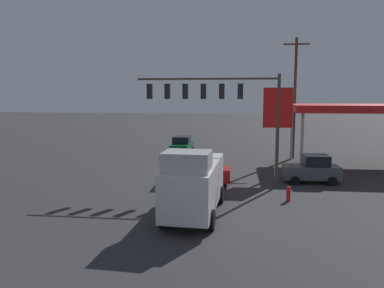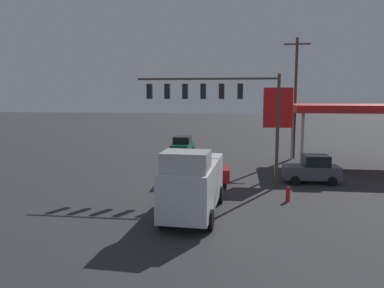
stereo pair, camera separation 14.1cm
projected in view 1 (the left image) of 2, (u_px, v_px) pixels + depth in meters
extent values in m
plane|color=#2D2D30|center=(188.00, 184.00, 26.00)|extent=(200.00, 200.00, 0.00)
cylinder|color=#473828|center=(278.00, 132.00, 24.38)|extent=(0.20, 0.20, 7.47)
cylinder|color=#473828|center=(207.00, 79.00, 24.50)|extent=(9.29, 0.14, 0.14)
cube|color=black|center=(240.00, 91.00, 24.34)|extent=(0.36, 0.28, 1.00)
sphere|color=#FF4141|center=(240.00, 87.00, 24.49)|extent=(0.22, 0.22, 0.22)
sphere|color=#392305|center=(240.00, 91.00, 24.52)|extent=(0.22, 0.22, 0.22)
sphere|color=black|center=(240.00, 96.00, 24.56)|extent=(0.22, 0.22, 0.22)
cube|color=black|center=(222.00, 91.00, 24.49)|extent=(0.36, 0.28, 1.00)
sphere|color=#FF4141|center=(222.00, 87.00, 24.63)|extent=(0.22, 0.22, 0.22)
sphere|color=#392305|center=(222.00, 91.00, 24.67)|extent=(0.22, 0.22, 0.22)
sphere|color=black|center=(222.00, 96.00, 24.71)|extent=(0.22, 0.22, 0.22)
cube|color=black|center=(203.00, 91.00, 24.64)|extent=(0.36, 0.28, 1.00)
sphere|color=#FF4141|center=(204.00, 87.00, 24.78)|extent=(0.22, 0.22, 0.22)
sphere|color=#392305|center=(204.00, 91.00, 24.82)|extent=(0.22, 0.22, 0.22)
sphere|color=black|center=(204.00, 96.00, 24.86)|extent=(0.22, 0.22, 0.22)
cube|color=black|center=(185.00, 91.00, 24.78)|extent=(0.36, 0.28, 1.00)
sphere|color=#FF4141|center=(186.00, 87.00, 24.93)|extent=(0.22, 0.22, 0.22)
sphere|color=#392305|center=(186.00, 91.00, 24.97)|extent=(0.22, 0.22, 0.22)
sphere|color=black|center=(186.00, 96.00, 25.00)|extent=(0.22, 0.22, 0.22)
cube|color=black|center=(167.00, 91.00, 24.93)|extent=(0.36, 0.28, 1.00)
sphere|color=#FF4141|center=(168.00, 87.00, 25.07)|extent=(0.22, 0.22, 0.22)
sphere|color=#392305|center=(168.00, 91.00, 25.11)|extent=(0.22, 0.22, 0.22)
sphere|color=black|center=(168.00, 96.00, 25.15)|extent=(0.22, 0.22, 0.22)
cube|color=black|center=(150.00, 91.00, 25.08)|extent=(0.36, 0.28, 1.00)
sphere|color=#FF4141|center=(150.00, 87.00, 25.22)|extent=(0.22, 0.22, 0.22)
sphere|color=#392305|center=(150.00, 91.00, 25.26)|extent=(0.22, 0.22, 0.22)
sphere|color=black|center=(150.00, 96.00, 25.30)|extent=(0.22, 0.22, 0.22)
cylinder|color=#473828|center=(295.00, 99.00, 35.67)|extent=(0.26, 0.26, 11.44)
cube|color=#473828|center=(297.00, 44.00, 35.01)|extent=(2.40, 0.14, 0.14)
cube|color=red|center=(354.00, 108.00, 31.66)|extent=(10.59, 7.02, 0.60)
cube|color=red|center=(343.00, 107.00, 35.14)|extent=(10.59, 0.06, 0.36)
cylinder|color=#B7B7BC|center=(292.00, 135.00, 35.45)|extent=(0.24, 0.24, 4.71)
cylinder|color=#B7B7BC|center=(302.00, 143.00, 29.72)|extent=(0.24, 0.24, 4.71)
cylinder|color=#B7B7BC|center=(277.00, 133.00, 27.81)|extent=(0.24, 0.24, 6.65)
cube|color=red|center=(278.00, 108.00, 27.57)|extent=(2.13, 0.24, 2.94)
cube|color=black|center=(278.00, 108.00, 27.69)|extent=(1.49, 0.04, 1.03)
cube|color=silver|center=(195.00, 184.00, 19.21)|extent=(2.64, 6.91, 2.20)
cube|color=#BABABC|center=(187.00, 161.00, 16.96)|extent=(2.20, 1.91, 0.90)
cylinder|color=black|center=(212.00, 220.00, 16.99)|extent=(0.27, 0.97, 0.96)
cylinder|color=black|center=(162.00, 217.00, 17.39)|extent=(0.27, 0.97, 0.96)
cylinder|color=black|center=(221.00, 195.00, 21.31)|extent=(0.27, 0.97, 0.96)
cylinder|color=black|center=(181.00, 193.00, 21.71)|extent=(0.27, 0.97, 0.96)
cube|color=maroon|center=(197.00, 174.00, 25.39)|extent=(4.45, 1.93, 0.90)
cube|color=black|center=(197.00, 162.00, 25.29)|extent=(2.05, 1.71, 0.70)
cylinder|color=black|center=(175.00, 183.00, 24.68)|extent=(0.67, 0.24, 0.66)
cylinder|color=black|center=(178.00, 177.00, 26.49)|extent=(0.67, 0.24, 0.66)
cylinder|color=black|center=(218.00, 184.00, 24.41)|extent=(0.67, 0.24, 0.66)
cylinder|color=black|center=(219.00, 178.00, 26.22)|extent=(0.67, 0.24, 0.66)
cube|color=#474C51|center=(311.00, 172.00, 26.21)|extent=(3.87, 1.86, 0.90)
cube|color=black|center=(316.00, 160.00, 26.08)|extent=(1.77, 1.64, 0.76)
cylinder|color=black|center=(295.00, 181.00, 25.50)|extent=(0.63, 0.25, 0.62)
cylinder|color=black|center=(291.00, 175.00, 27.22)|extent=(0.63, 0.25, 0.62)
cylinder|color=black|center=(332.00, 181.00, 25.31)|extent=(0.63, 0.25, 0.62)
cylinder|color=black|center=(325.00, 176.00, 27.03)|extent=(0.63, 0.25, 0.62)
cube|color=#0C592D|center=(182.00, 147.00, 38.24)|extent=(1.87, 4.43, 0.90)
cube|color=black|center=(182.00, 140.00, 38.13)|extent=(1.69, 2.02, 0.70)
cylinder|color=black|center=(189.00, 154.00, 36.77)|extent=(0.23, 0.66, 0.66)
cylinder|color=black|center=(170.00, 154.00, 37.02)|extent=(0.23, 0.66, 0.66)
cylinder|color=black|center=(193.00, 150.00, 39.57)|extent=(0.23, 0.66, 0.66)
cylinder|color=black|center=(176.00, 150.00, 39.83)|extent=(0.23, 0.66, 0.66)
cylinder|color=red|center=(288.00, 195.00, 21.61)|extent=(0.24, 0.24, 0.70)
sphere|color=red|center=(289.00, 188.00, 21.56)|extent=(0.22, 0.22, 0.22)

